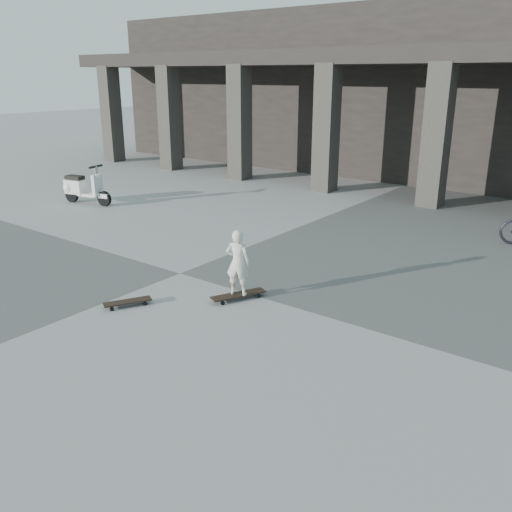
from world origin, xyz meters
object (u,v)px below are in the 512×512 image
Objects in this scene: skateboard_spare at (128,302)px; scooter at (79,188)px; child at (238,262)px; longboard at (238,295)px.

scooter is at bearing 88.17° from skateboard_spare.
child is at bearing -30.54° from scooter.
skateboard_spare is 0.47× the size of scooter.
scooter is (-8.37, 2.82, -0.20)m from child.
child is 0.69× the size of scooter.
scooter is at bearing 96.78° from longboard.
scooter is (-8.37, 2.82, 0.39)m from longboard.
longboard is at bearing -110.06° from child.
skateboard_spare is 0.68× the size of child.
longboard is 0.85× the size of child.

